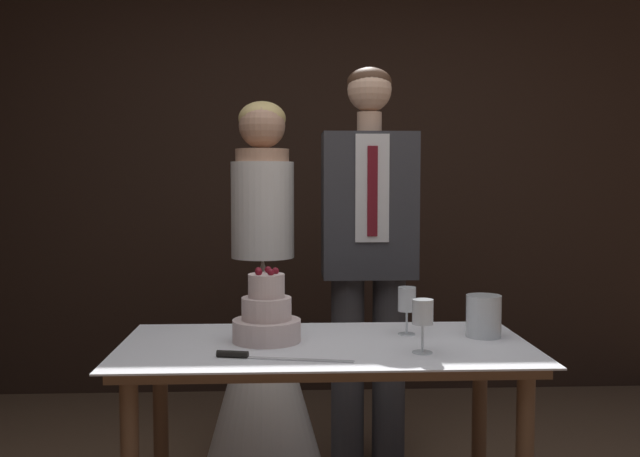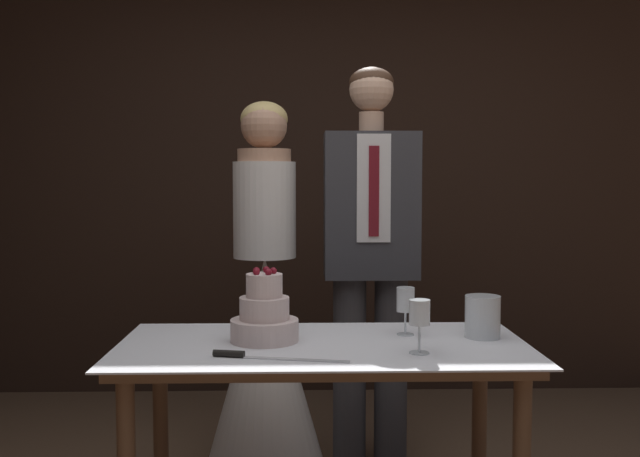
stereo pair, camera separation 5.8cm
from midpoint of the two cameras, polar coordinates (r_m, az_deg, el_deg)
The scene contains 9 objects.
wall_back at distance 4.39m, azimuth 0.93°, elevation 5.85°, with size 4.63×0.12×2.89m, color black.
cake_table at distance 2.46m, azimuth 0.92°, elevation -11.36°, with size 1.38×0.70×0.75m.
tiered_cake at distance 2.46m, azimuth -3.79°, elevation -7.00°, with size 0.23×0.23×0.25m.
cake_knife at distance 2.25m, azimuth -4.57°, elevation -10.12°, with size 0.43×0.11×0.02m.
wine_glass_near at distance 2.56m, azimuth 7.50°, elevation -5.86°, with size 0.06×0.06×0.17m.
wine_glass_middle at distance 2.30m, azimuth 8.69°, elevation -6.80°, with size 0.07×0.07×0.17m.
hurricane_candle at distance 2.58m, azimuth 13.51°, elevation -6.95°, with size 0.12×0.12×0.15m.
bride at distance 3.25m, azimuth -3.90°, elevation -8.40°, with size 0.54×0.54×1.65m.
groom at distance 3.21m, azimuth 4.60°, elevation -1.49°, with size 0.42×0.25×1.80m.
Camera 2 is at (-0.15, -2.06, 1.30)m, focal length 40.00 mm.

